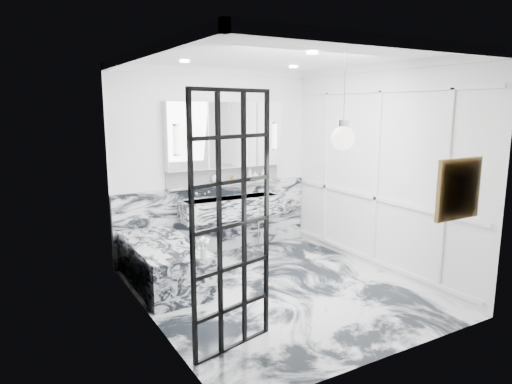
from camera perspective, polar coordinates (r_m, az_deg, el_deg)
floor at (r=5.81m, az=2.78°, el=-12.08°), size 3.60×3.60×0.00m
ceiling at (r=5.39m, az=3.06°, el=16.57°), size 3.60×3.60×0.00m
wall_back at (r=6.99m, az=-5.14°, el=3.68°), size 3.60×0.00×3.60m
wall_front at (r=4.06m, az=16.84°, el=-1.82°), size 3.60×0.00×3.60m
wall_left at (r=4.76m, az=-13.49°, el=0.14°), size 0.00×3.60×3.60m
wall_right at (r=6.43m, az=15.00°, el=2.75°), size 0.00×3.60×3.60m
marble_clad_back at (r=7.13m, az=-4.94°, el=-3.34°), size 3.18×0.05×1.05m
marble_clad_left at (r=4.77m, az=-13.29°, el=-0.55°), size 0.02×3.56×2.68m
panel_molding at (r=6.43m, az=14.83°, el=1.85°), size 0.03×3.40×2.30m
soap_bottle_a at (r=7.19m, az=-0.80°, el=2.26°), size 0.10×0.10×0.21m
soap_bottle_b at (r=7.31m, az=0.91°, el=2.27°), size 0.09×0.09×0.17m
soap_bottle_c at (r=7.24m, az=-0.13°, el=2.06°), size 0.14×0.14×0.14m
face_pot at (r=6.92m, az=-5.06°, el=1.66°), size 0.13×0.13×0.13m
amber_bottle at (r=7.05m, az=-2.92°, el=1.64°), size 0.04×0.04×0.10m
flower_vase at (r=5.24m, az=-6.58°, el=-7.58°), size 0.08×0.08×0.12m
crittall_door at (r=4.12m, az=-3.02°, el=-4.18°), size 0.86×0.25×2.38m
artwork at (r=4.76m, az=24.02°, el=0.35°), size 0.49×0.05×0.49m
pendant_light at (r=4.34m, az=10.81°, el=6.61°), size 0.22×0.22×0.22m
trough_sink at (r=6.95m, az=-3.07°, el=-1.94°), size 1.60×0.45×0.30m
ledge at (r=7.03m, az=-3.71°, el=1.02°), size 1.90×0.14×0.04m
subway_tile at (r=7.06m, az=-3.95°, el=2.18°), size 1.90×0.03×0.23m
mirror_cabinet at (r=6.95m, az=-3.80°, el=7.14°), size 1.90×0.16×1.00m
sconce_left at (r=6.54m, az=-9.92°, el=6.43°), size 0.07×0.07×0.40m
sconce_right at (r=7.27m, az=2.39°, el=6.99°), size 0.07×0.07×0.40m
bathtub at (r=6.00m, az=-11.58°, el=-8.74°), size 0.75×1.65×0.55m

